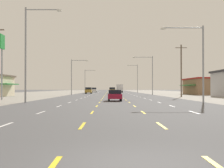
% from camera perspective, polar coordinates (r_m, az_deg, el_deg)
% --- Properties ---
extents(ground_plane, '(572.00, 572.00, 0.00)m').
position_cam_1_polar(ground_plane, '(72.74, 0.02, -2.11)').
color(ground_plane, '#4C4C4F').
extents(lot_apron_left, '(28.00, 440.00, 0.01)m').
position_cam_1_polar(lot_apron_left, '(76.67, -18.83, -2.00)').
color(lot_apron_left, gray).
rests_on(lot_apron_left, ground).
extents(lot_apron_right, '(28.00, 440.00, 0.01)m').
position_cam_1_polar(lot_apron_right, '(77.01, 18.78, -2.00)').
color(lot_apron_right, gray).
rests_on(lot_apron_right, ground).
extents(lane_markings, '(10.64, 227.60, 0.01)m').
position_cam_1_polar(lane_markings, '(111.24, -0.13, -1.66)').
color(lane_markings, white).
rests_on(lane_markings, ground).
extents(signal_span_wire, '(26.66, 0.53, 9.83)m').
position_cam_1_polar(signal_span_wire, '(16.22, 2.18, 13.66)').
color(signal_span_wire, brown).
rests_on(signal_span_wire, ground).
extents(sedan_center_turn_nearest, '(1.80, 4.50, 1.46)m').
position_cam_1_polar(sedan_center_turn_nearest, '(40.69, 0.52, -2.08)').
color(sedan_center_turn_nearest, maroon).
rests_on(sedan_center_turn_nearest, ground).
extents(suv_far_left_near, '(1.98, 4.90, 1.98)m').
position_cam_1_polar(suv_far_left_near, '(97.10, -4.34, -1.18)').
color(suv_far_left_near, '#B28C33').
rests_on(suv_far_left_near, ground).
extents(suv_center_turn_mid, '(1.98, 4.90, 1.98)m').
position_cam_1_polar(suv_center_turn_mid, '(100.70, 0.04, -1.17)').
color(suv_center_turn_mid, '#B28C33').
rests_on(suv_center_turn_mid, ground).
extents(box_truck_inner_right_midfar, '(2.40, 7.20, 3.23)m').
position_cam_1_polar(box_truck_inner_right_midfar, '(123.77, 1.41, -0.73)').
color(box_truck_inner_right_midfar, silver).
rests_on(box_truck_inner_right_midfar, ground).
extents(suv_far_left_far, '(1.98, 4.90, 1.98)m').
position_cam_1_polar(suv_far_left_far, '(128.88, -3.31, -1.09)').
color(suv_far_left_far, white).
rests_on(suv_far_left_far, ground).
extents(storefront_right_row_2, '(12.67, 17.51, 4.43)m').
position_cam_1_polar(storefront_right_row_2, '(87.98, 17.58, -0.40)').
color(storefront_right_row_2, '#8C6B4C').
rests_on(storefront_right_row_2, ground).
extents(pole_sign_left_row_1, '(0.24, 1.82, 9.51)m').
position_cam_1_polar(pole_sign_left_row_1, '(48.04, -19.61, 5.77)').
color(pole_sign_left_row_1, gray).
rests_on(pole_sign_left_row_1, ground).
extents(streetlight_left_row_0, '(4.19, 0.26, 10.90)m').
position_cam_1_polar(streetlight_left_row_0, '(36.73, -15.05, 6.40)').
color(streetlight_left_row_0, gray).
rests_on(streetlight_left_row_0, ground).
extents(streetlight_right_row_0, '(4.95, 0.26, 8.85)m').
position_cam_1_polar(streetlight_right_row_0, '(36.85, 15.55, 4.85)').
color(streetlight_right_row_0, gray).
rests_on(streetlight_right_row_0, ground).
extents(streetlight_left_row_1, '(4.31, 0.26, 8.92)m').
position_cam_1_polar(streetlight_left_row_1, '(78.02, -7.13, 1.83)').
color(streetlight_left_row_1, gray).
rests_on(streetlight_left_row_1, ground).
extents(streetlight_right_row_1, '(5.05, 0.26, 9.74)m').
position_cam_1_polar(streetlight_right_row_1, '(78.16, 7.04, 2.19)').
color(streetlight_right_row_1, gray).
rests_on(streetlight_right_row_1, ground).
extents(streetlight_left_row_2, '(4.11, 0.26, 8.88)m').
position_cam_1_polar(streetlight_left_row_2, '(119.94, -4.79, 0.88)').
color(streetlight_left_row_2, gray).
rests_on(streetlight_left_row_2, ground).
extents(streetlight_right_row_2, '(4.06, 0.26, 10.82)m').
position_cam_1_polar(streetlight_right_row_2, '(120.07, 4.53, 1.36)').
color(streetlight_right_row_2, gray).
rests_on(streetlight_right_row_2, ground).
extents(utility_pole_right_row_1, '(2.20, 0.26, 10.11)m').
position_cam_1_polar(utility_pole_right_row_1, '(61.26, 12.62, 2.58)').
color(utility_pole_right_row_1, brown).
rests_on(utility_pole_right_row_1, ground).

